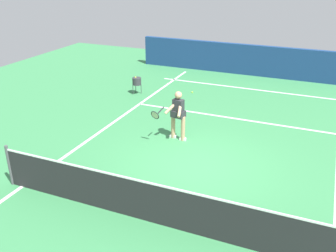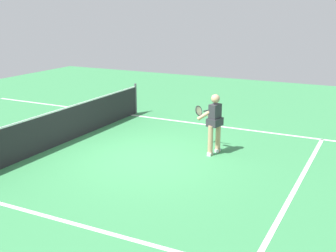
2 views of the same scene
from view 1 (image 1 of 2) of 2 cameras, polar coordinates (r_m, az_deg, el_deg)
ground_plane at (r=10.28m, az=3.91°, el=-6.18°), size 25.50×25.50×0.00m
court_back_wall at (r=18.71m, az=13.90°, el=9.45°), size 12.13×0.24×1.45m
baseline_marking at (r=16.81m, az=12.31°, el=5.46°), size 8.13×0.10×0.01m
service_line_marking at (r=13.57m, az=9.27°, el=1.25°), size 7.13×0.10×0.01m
sideline_right_marking at (r=11.78m, az=-12.67°, el=-2.63°), size 0.10×17.61×0.01m
court_net at (r=8.01m, az=-2.25°, el=-11.50°), size 7.81×0.08×1.06m
tennis_player at (r=11.46m, az=1.42°, el=1.85°), size 0.90×0.90×1.55m
tennis_ball_near at (r=15.96m, az=3.66°, el=5.10°), size 0.07×0.07×0.07m
ball_hopper at (r=15.71m, az=-4.72°, el=6.71°), size 0.36×0.36×0.74m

